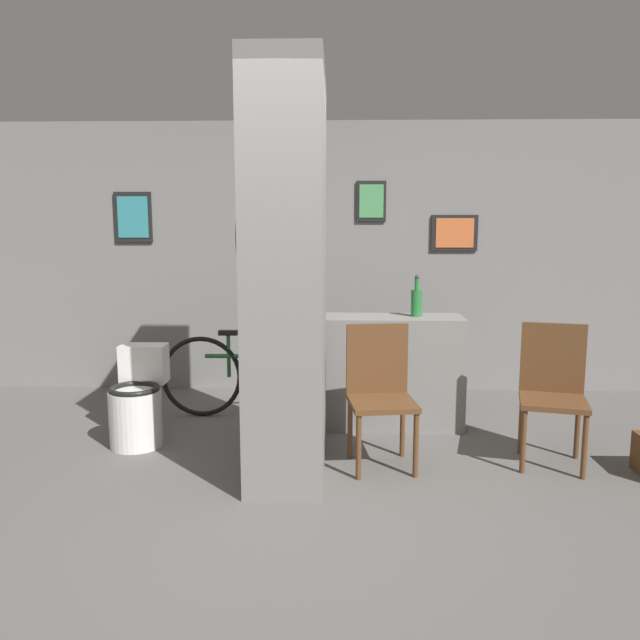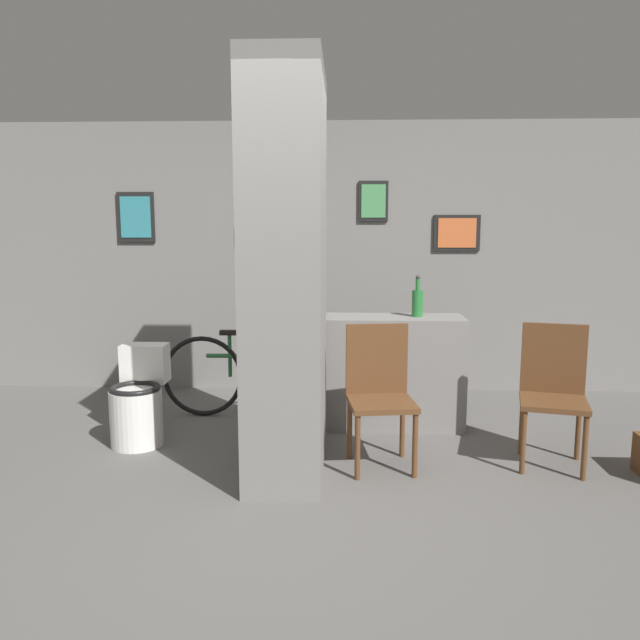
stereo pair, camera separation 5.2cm
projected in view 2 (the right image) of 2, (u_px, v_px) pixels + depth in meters
name	position (u px, v px, depth m)	size (l,w,h in m)	color
ground_plane	(271.00, 502.00, 3.69)	(14.00, 14.00, 0.00)	#5B5956
wall_back	(301.00, 258.00, 6.09)	(8.00, 0.09, 2.60)	gray
pillar_center	(287.00, 276.00, 4.03)	(0.51, 1.08, 2.60)	gray
counter_shelf	(390.00, 371.00, 5.05)	(1.17, 0.44, 0.90)	gray
toilet	(138.00, 403.00, 4.66)	(0.38, 0.54, 0.72)	white
chair_near_pillar	(379.00, 389.00, 4.22)	(0.48, 0.48, 0.95)	brown
chair_by_doorway	(553.00, 389.00, 4.24)	(0.52, 0.52, 0.95)	brown
bicycle	(258.00, 375.00, 5.30)	(1.64, 0.42, 0.75)	black
bottle_tall	(417.00, 301.00, 4.97)	(0.09, 0.09, 0.33)	#267233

